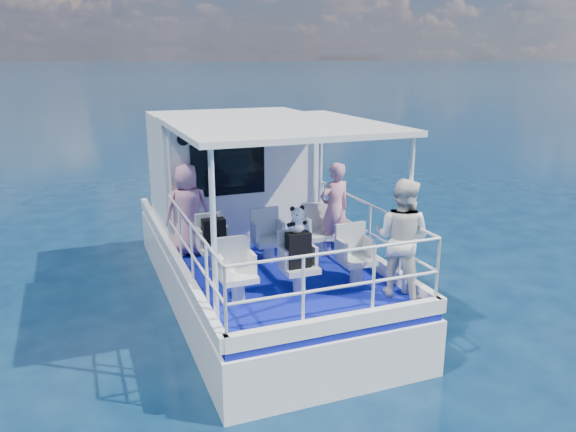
% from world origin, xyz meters
% --- Properties ---
extents(ground, '(2000.00, 2000.00, 0.00)m').
position_xyz_m(ground, '(0.00, 0.00, 0.00)').
color(ground, '#071C37').
rests_on(ground, ground).
extents(hull, '(3.00, 7.00, 1.60)m').
position_xyz_m(hull, '(0.00, 1.00, 0.00)').
color(hull, white).
rests_on(hull, ground).
extents(deck, '(2.90, 6.90, 0.10)m').
position_xyz_m(deck, '(0.00, 1.00, 0.85)').
color(deck, '#090E7D').
rests_on(deck, hull).
extents(cabin, '(2.85, 2.00, 2.20)m').
position_xyz_m(cabin, '(0.00, 2.30, 2.00)').
color(cabin, white).
rests_on(cabin, deck).
extents(canopy, '(3.00, 3.20, 0.08)m').
position_xyz_m(canopy, '(0.00, -0.20, 3.14)').
color(canopy, white).
rests_on(canopy, cabin).
extents(canopy_posts, '(2.77, 2.97, 2.20)m').
position_xyz_m(canopy_posts, '(0.00, -0.25, 2.00)').
color(canopy_posts, white).
rests_on(canopy_posts, deck).
extents(railings, '(2.84, 3.59, 1.00)m').
position_xyz_m(railings, '(0.00, -0.58, 1.40)').
color(railings, white).
rests_on(railings, deck).
extents(seat_port_fwd, '(0.48, 0.46, 0.38)m').
position_xyz_m(seat_port_fwd, '(-0.90, 0.20, 1.09)').
color(seat_port_fwd, silver).
rests_on(seat_port_fwd, deck).
extents(seat_center_fwd, '(0.48, 0.46, 0.38)m').
position_xyz_m(seat_center_fwd, '(0.00, 0.20, 1.09)').
color(seat_center_fwd, silver).
rests_on(seat_center_fwd, deck).
extents(seat_stbd_fwd, '(0.48, 0.46, 0.38)m').
position_xyz_m(seat_stbd_fwd, '(0.90, 0.20, 1.09)').
color(seat_stbd_fwd, silver).
rests_on(seat_stbd_fwd, deck).
extents(seat_port_aft, '(0.48, 0.46, 0.38)m').
position_xyz_m(seat_port_aft, '(-0.90, -1.10, 1.09)').
color(seat_port_aft, silver).
rests_on(seat_port_aft, deck).
extents(seat_center_aft, '(0.48, 0.46, 0.38)m').
position_xyz_m(seat_center_aft, '(0.00, -1.10, 1.09)').
color(seat_center_aft, silver).
rests_on(seat_center_aft, deck).
extents(seat_stbd_aft, '(0.48, 0.46, 0.38)m').
position_xyz_m(seat_stbd_aft, '(0.90, -1.10, 1.09)').
color(seat_stbd_aft, silver).
rests_on(seat_stbd_aft, deck).
extents(passenger_port_fwd, '(0.62, 0.47, 1.54)m').
position_xyz_m(passenger_port_fwd, '(-1.13, 1.02, 1.67)').
color(passenger_port_fwd, '#CE85A3').
rests_on(passenger_port_fwd, deck).
extents(passenger_stbd_fwd, '(0.63, 0.48, 1.57)m').
position_xyz_m(passenger_stbd_fwd, '(1.12, 0.12, 1.68)').
color(passenger_stbd_fwd, pink).
rests_on(passenger_stbd_fwd, deck).
extents(passenger_stbd_aft, '(0.98, 1.02, 1.66)m').
position_xyz_m(passenger_stbd_aft, '(1.25, -1.71, 1.73)').
color(passenger_stbd_aft, white).
rests_on(passenger_stbd_aft, deck).
extents(backpack_port, '(0.35, 0.19, 0.45)m').
position_xyz_m(backpack_port, '(-0.92, 0.12, 1.51)').
color(backpack_port, black).
rests_on(backpack_port, seat_port_fwd).
extents(backpack_center, '(0.33, 0.19, 0.50)m').
position_xyz_m(backpack_center, '(-0.03, -1.13, 1.53)').
color(backpack_center, black).
rests_on(backpack_center, seat_center_aft).
extents(compact_camera, '(0.10, 0.06, 0.06)m').
position_xyz_m(compact_camera, '(-0.91, 0.11, 1.76)').
color(compact_camera, black).
rests_on(compact_camera, backpack_port).
extents(panda, '(0.24, 0.20, 0.37)m').
position_xyz_m(panda, '(-0.04, -1.10, 1.96)').
color(panda, white).
rests_on(panda, backpack_center).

